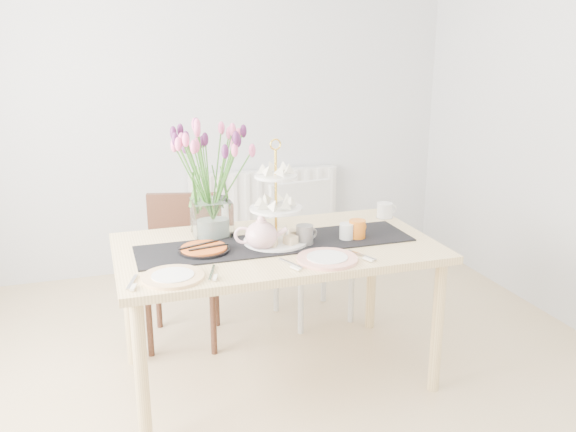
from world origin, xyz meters
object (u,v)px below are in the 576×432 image
object	(u,v)px
cream_jug	(385,210)
plate_right	(327,259)
chair_white	(308,240)
chair_brown	(183,257)
mug_orange	(357,230)
radiator	(264,207)
mug_grey	(305,235)
mug_white	(347,232)
dining_table	(277,258)
plate_left	(173,277)
teapot	(261,235)
tart_tin	(204,250)
tulip_vase	(210,163)
cake_stand	(276,218)

from	to	relation	value
cream_jug	plate_right	xyz separation A→B (m)	(-0.58, -0.55, -0.04)
chair_white	chair_brown	bearing A→B (deg)	177.25
mug_orange	radiator	bearing A→B (deg)	60.34
mug_grey	mug_white	world-z (taller)	mug_grey
radiator	mug_white	size ratio (longest dim) A/B	13.57
chair_white	radiator	bearing A→B (deg)	82.09
dining_table	plate_left	xyz separation A→B (m)	(-0.56, -0.30, 0.08)
chair_brown	teapot	xyz separation A→B (m)	(0.29, -0.71, 0.33)
teapot	mug_white	xyz separation A→B (m)	(0.46, 0.02, -0.03)
chair_brown	cream_jug	size ratio (longest dim) A/B	9.77
chair_white	tart_tin	size ratio (longest dim) A/B	3.45
mug_grey	plate_right	xyz separation A→B (m)	(0.03, -0.24, -0.04)
chair_brown	tulip_vase	xyz separation A→B (m)	(0.10, -0.40, 0.64)
radiator	plate_right	distance (m)	2.07
chair_white	mug_white	bearing A→B (deg)	-102.36
radiator	mug_grey	distance (m)	1.85
mug_white	mug_orange	xyz separation A→B (m)	(0.06, -0.00, 0.01)
plate_left	cream_jug	bearing A→B (deg)	22.99
tulip_vase	cake_stand	bearing A→B (deg)	-38.79
chair_brown	plate_left	distance (m)	0.98
dining_table	cake_stand	xyz separation A→B (m)	(0.00, 0.01, 0.22)
tart_tin	plate_left	xyz separation A→B (m)	(-0.19, -0.28, -0.01)
cake_stand	plate_left	bearing A→B (deg)	-151.75
chair_brown	cake_stand	xyz separation A→B (m)	(0.38, -0.63, 0.39)
dining_table	tart_tin	world-z (taller)	tart_tin
mug_orange	tulip_vase	bearing A→B (deg)	128.76
chair_white	mug_orange	bearing A→B (deg)	-97.89
teapot	dining_table	bearing A→B (deg)	53.24
radiator	dining_table	world-z (taller)	same
cake_stand	mug_orange	xyz separation A→B (m)	(0.42, -0.06, -0.09)
tulip_vase	plate_right	world-z (taller)	tulip_vase
chair_white	plate_left	xyz separation A→B (m)	(-0.99, -1.00, 0.26)
radiator	mug_grey	bearing A→B (deg)	-99.49
plate_right	radiator	bearing A→B (deg)	82.38
mug_grey	plate_left	world-z (taller)	mug_grey
cream_jug	radiator	bearing A→B (deg)	101.60
radiator	chair_brown	xyz separation A→B (m)	(-0.82, -1.10, 0.05)
chair_brown	mug_orange	xyz separation A→B (m)	(0.81, -0.69, 0.30)
tulip_vase	cake_stand	size ratio (longest dim) A/B	1.46
tulip_vase	tart_tin	world-z (taller)	tulip_vase
chair_white	teapot	xyz separation A→B (m)	(-0.52, -0.78, 0.33)
dining_table	chair_white	world-z (taller)	chair_white
chair_white	mug_orange	xyz separation A→B (m)	(-0.00, -0.76, 0.30)
mug_white	plate_right	distance (m)	0.32
tart_tin	mug_grey	distance (m)	0.51
cake_stand	tart_tin	xyz separation A→B (m)	(-0.37, -0.02, -0.12)
plate_left	plate_right	distance (m)	0.72
mug_orange	teapot	bearing A→B (deg)	152.77
chair_brown	tart_tin	bearing A→B (deg)	-74.59
dining_table	tart_tin	bearing A→B (deg)	-178.17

